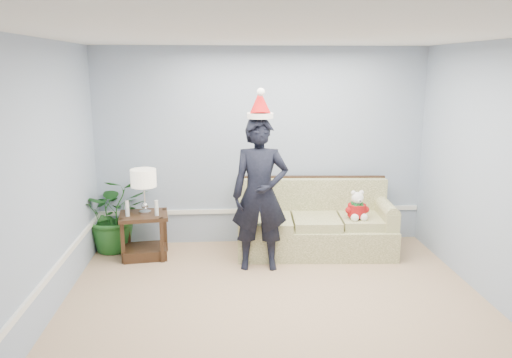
{
  "coord_description": "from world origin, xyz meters",
  "views": [
    {
      "loc": [
        -0.55,
        -4.24,
        2.44
      ],
      "look_at": [
        -0.14,
        1.55,
        1.12
      ],
      "focal_mm": 35.0,
      "sensor_mm": 36.0,
      "label": 1
    }
  ],
  "objects_px": {
    "houseplant": "(115,213)",
    "man": "(260,195)",
    "table_lamp": "(144,180)",
    "teddy_bear": "(357,209)",
    "side_table": "(145,240)",
    "sofa": "(314,226)"
  },
  "relations": [
    {
      "from": "table_lamp",
      "to": "houseplant",
      "type": "relative_size",
      "value": 0.56
    },
    {
      "from": "sofa",
      "to": "side_table",
      "type": "relative_size",
      "value": 3.14
    },
    {
      "from": "sofa",
      "to": "man",
      "type": "bearing_deg",
      "value": -142.16
    },
    {
      "from": "houseplant",
      "to": "man",
      "type": "distance_m",
      "value": 2.08
    },
    {
      "from": "side_table",
      "to": "teddy_bear",
      "type": "xyz_separation_m",
      "value": [
        2.75,
        -0.13,
        0.41
      ]
    },
    {
      "from": "houseplant",
      "to": "man",
      "type": "bearing_deg",
      "value": -21.24
    },
    {
      "from": "table_lamp",
      "to": "sofa",
      "type": "bearing_deg",
      "value": 1.48
    },
    {
      "from": "houseplant",
      "to": "teddy_bear",
      "type": "relative_size",
      "value": 2.68
    },
    {
      "from": "sofa",
      "to": "houseplant",
      "type": "bearing_deg",
      "value": 179.07
    },
    {
      "from": "table_lamp",
      "to": "houseplant",
      "type": "xyz_separation_m",
      "value": [
        -0.45,
        0.27,
        -0.51
      ]
    },
    {
      "from": "table_lamp",
      "to": "teddy_bear",
      "type": "height_order",
      "value": "table_lamp"
    },
    {
      "from": "sofa",
      "to": "man",
      "type": "distance_m",
      "value": 1.11
    },
    {
      "from": "side_table",
      "to": "man",
      "type": "distance_m",
      "value": 1.68
    },
    {
      "from": "houseplant",
      "to": "teddy_bear",
      "type": "distance_m",
      "value": 3.21
    },
    {
      "from": "table_lamp",
      "to": "man",
      "type": "height_order",
      "value": "man"
    },
    {
      "from": "houseplant",
      "to": "sofa",
      "type": "bearing_deg",
      "value": -4.46
    },
    {
      "from": "side_table",
      "to": "man",
      "type": "xyz_separation_m",
      "value": [
        1.47,
        -0.44,
        0.7
      ]
    },
    {
      "from": "sofa",
      "to": "teddy_bear",
      "type": "relative_size",
      "value": 5.46
    },
    {
      "from": "man",
      "to": "side_table",
      "type": "bearing_deg",
      "value": 166.18
    },
    {
      "from": "table_lamp",
      "to": "man",
      "type": "bearing_deg",
      "value": -18.03
    },
    {
      "from": "sofa",
      "to": "side_table",
      "type": "xyz_separation_m",
      "value": [
        -2.24,
        -0.09,
        -0.11
      ]
    },
    {
      "from": "side_table",
      "to": "houseplant",
      "type": "bearing_deg",
      "value": 145.6
    }
  ]
}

